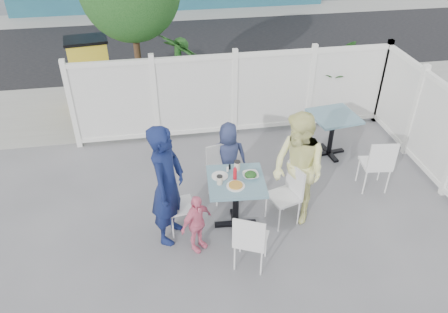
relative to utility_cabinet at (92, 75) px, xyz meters
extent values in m
plane|color=slate|center=(2.61, -4.00, -0.71)|extent=(80.00, 80.00, 0.00)
cube|color=gray|center=(2.61, -0.20, -0.71)|extent=(24.00, 2.60, 0.01)
cube|color=black|center=(2.61, 3.50, -0.71)|extent=(24.00, 5.00, 0.01)
cube|color=gray|center=(2.61, 6.60, -0.71)|extent=(24.00, 1.60, 0.01)
cube|color=white|center=(2.71, -1.60, 0.11)|extent=(5.80, 0.04, 1.40)
cube|color=white|center=(2.71, -1.60, 0.85)|extent=(5.86, 0.08, 0.08)
cube|color=white|center=(2.71, -1.60, -0.65)|extent=(5.86, 0.08, 0.12)
cube|color=white|center=(5.61, -3.40, 0.11)|extent=(0.04, 3.60, 1.40)
cube|color=white|center=(5.61, -3.40, 0.85)|extent=(0.08, 3.66, 0.08)
cube|color=white|center=(5.61, -3.40, -0.65)|extent=(0.08, 3.66, 0.12)
cylinder|color=#382316|center=(1.01, -0.70, 0.49)|extent=(0.12, 0.12, 2.40)
cube|color=gold|center=(0.00, 0.00, 0.00)|extent=(0.83, 0.65, 1.43)
imported|color=#113913|center=(1.82, -0.90, 0.18)|extent=(1.38, 1.38, 1.79)
imported|color=#113913|center=(4.60, -1.00, 0.00)|extent=(1.65, 1.69, 1.43)
cube|color=#436F79|center=(2.24, -4.16, 0.07)|extent=(0.82, 0.82, 0.04)
cylinder|color=black|center=(2.24, -4.16, -0.32)|extent=(0.09, 0.09, 0.74)
cube|color=black|center=(2.24, -4.16, -0.69)|extent=(0.61, 0.13, 0.04)
cube|color=black|center=(2.24, -4.16, -0.69)|extent=(0.13, 0.61, 0.04)
cube|color=#436F79|center=(4.25, -2.61, 0.05)|extent=(0.84, 0.84, 0.04)
cylinder|color=black|center=(4.25, -2.61, -0.33)|extent=(0.09, 0.09, 0.72)
cube|color=black|center=(4.25, -2.61, -0.69)|extent=(0.59, 0.16, 0.04)
cube|color=black|center=(4.25, -2.61, -0.69)|extent=(0.16, 0.59, 0.04)
cube|color=white|center=(1.48, -4.10, -0.30)|extent=(0.42, 0.43, 0.04)
cube|color=white|center=(1.30, -4.12, -0.07)|extent=(0.08, 0.39, 0.41)
cylinder|color=white|center=(1.61, -3.91, -0.51)|extent=(0.02, 0.02, 0.41)
cylinder|color=white|center=(1.65, -4.24, -0.51)|extent=(0.02, 0.02, 0.41)
cylinder|color=white|center=(1.30, -3.96, -0.51)|extent=(0.02, 0.02, 0.41)
cylinder|color=white|center=(1.35, -4.28, -0.51)|extent=(0.02, 0.02, 0.41)
cube|color=white|center=(2.92, -4.18, -0.28)|extent=(0.49, 0.50, 0.04)
cube|color=white|center=(3.10, -4.12, -0.04)|extent=(0.15, 0.39, 0.43)
cylinder|color=white|center=(2.82, -4.39, -0.50)|extent=(0.02, 0.02, 0.43)
cylinder|color=white|center=(2.72, -4.06, -0.50)|extent=(0.02, 0.02, 0.43)
cylinder|color=white|center=(3.13, -4.29, -0.50)|extent=(0.02, 0.02, 0.43)
cylinder|color=white|center=(3.03, -3.96, -0.50)|extent=(0.02, 0.02, 0.43)
cube|color=white|center=(2.17, -3.50, -0.29)|extent=(0.47, 0.46, 0.04)
cube|color=white|center=(2.13, -3.33, -0.06)|extent=(0.39, 0.12, 0.42)
cylinder|color=white|center=(2.37, -3.62, -0.50)|extent=(0.02, 0.02, 0.42)
cylinder|color=white|center=(2.05, -3.70, -0.50)|extent=(0.02, 0.02, 0.42)
cylinder|color=white|center=(2.30, -3.31, -0.50)|extent=(0.02, 0.02, 0.42)
cylinder|color=white|center=(1.97, -3.39, -0.50)|extent=(0.02, 0.02, 0.42)
cube|color=white|center=(2.30, -4.90, -0.29)|extent=(0.52, 0.51, 0.04)
cube|color=white|center=(2.22, -5.07, -0.05)|extent=(0.38, 0.19, 0.43)
cylinder|color=white|center=(2.21, -4.69, -0.50)|extent=(0.02, 0.02, 0.43)
cylinder|color=white|center=(2.52, -4.83, -0.50)|extent=(0.02, 0.02, 0.43)
cylinder|color=white|center=(2.08, -4.98, -0.50)|extent=(0.02, 0.02, 0.43)
cylinder|color=white|center=(2.39, -5.12, -0.50)|extent=(0.02, 0.02, 0.43)
cube|color=white|center=(4.56, -3.64, -0.26)|extent=(0.46, 0.45, 0.04)
cube|color=white|center=(4.54, -3.83, -0.01)|extent=(0.42, 0.08, 0.45)
cylinder|color=white|center=(4.40, -3.45, -0.49)|extent=(0.02, 0.02, 0.45)
cylinder|color=white|center=(4.76, -3.49, -0.49)|extent=(0.02, 0.02, 0.45)
cylinder|color=white|center=(4.36, -3.79, -0.49)|extent=(0.02, 0.02, 0.45)
cylinder|color=white|center=(4.72, -3.83, -0.49)|extent=(0.02, 0.02, 0.45)
imported|color=#121C4B|center=(1.32, -4.21, 0.16)|extent=(0.65, 0.76, 1.75)
imported|color=#F7F655|center=(3.12, -4.11, 0.13)|extent=(0.92, 1.01, 1.68)
imported|color=navy|center=(2.30, -3.27, -0.13)|extent=(0.59, 0.41, 1.16)
imported|color=pink|center=(1.65, -4.52, -0.27)|extent=(0.54, 0.48, 0.88)
cylinder|color=white|center=(2.21, -4.30, 0.10)|extent=(0.25, 0.25, 0.02)
cylinder|color=white|center=(2.04, -4.05, 0.10)|extent=(0.23, 0.23, 0.02)
imported|color=white|center=(2.45, -4.13, 0.12)|extent=(0.21, 0.21, 0.05)
cylinder|color=beige|center=(2.01, -4.21, 0.15)|extent=(0.08, 0.08, 0.12)
cylinder|color=beige|center=(2.30, -3.93, 0.16)|extent=(0.08, 0.08, 0.13)
cylinder|color=red|center=(2.23, -4.13, 0.18)|extent=(0.05, 0.05, 0.16)
cylinder|color=white|center=(2.16, -3.95, 0.13)|extent=(0.03, 0.03, 0.07)
cylinder|color=black|center=(2.20, -3.89, 0.13)|extent=(0.03, 0.03, 0.07)
camera|label=1|loc=(1.31, -8.76, 3.63)|focal=35.00mm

